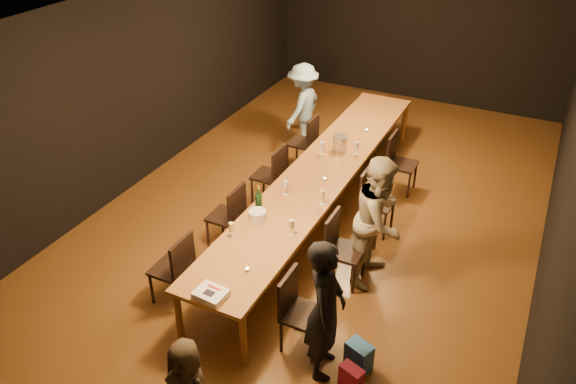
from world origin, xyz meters
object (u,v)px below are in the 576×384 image
at_px(chair_left_3, 302,142).
at_px(chair_left_0, 171,268).
at_px(birthday_cake, 211,294).
at_px(chair_left_2, 268,175).
at_px(table, 321,173).
at_px(chair_right_1, 346,250).
at_px(chair_right_2, 377,202).
at_px(chair_right_3, 402,164).
at_px(chair_right_0, 304,314).
at_px(woman_birthday, 325,310).
at_px(ice_bucket, 340,143).
at_px(man_blue, 303,106).
at_px(chair_left_1, 225,215).
at_px(woman_tan, 380,220).
at_px(champagne_bottle, 259,198).
at_px(plate_stack, 258,215).

bearing_deg(chair_left_3, chair_left_0, -180.00).
bearing_deg(birthday_cake, chair_left_2, 111.47).
xyz_separation_m(chair_left_0, birthday_cake, (0.87, -0.46, 0.32)).
distance_m(table, chair_left_2, 0.88).
xyz_separation_m(chair_left_2, chair_left_3, (0.00, 1.20, 0.00)).
relative_size(chair_right_1, chair_left_2, 1.00).
xyz_separation_m(table, chair_right_2, (0.85, 0.00, -0.24)).
xyz_separation_m(table, birthday_cake, (0.02, -2.86, 0.08)).
distance_m(chair_right_1, chair_left_2, 2.08).
height_order(chair_right_3, birthday_cake, chair_right_3).
distance_m(chair_right_1, chair_right_3, 2.40).
height_order(chair_right_0, woman_birthday, woman_birthday).
bearing_deg(chair_right_2, table, -90.00).
distance_m(chair_right_2, ice_bucket, 1.16).
relative_size(chair_right_2, chair_left_3, 1.00).
bearing_deg(chair_left_0, woman_birthday, -94.98).
height_order(table, man_blue, man_blue).
relative_size(chair_right_0, chair_left_3, 1.00).
bearing_deg(chair_right_3, chair_left_3, -90.00).
relative_size(chair_right_2, chair_left_1, 1.00).
relative_size(chair_left_0, birthday_cake, 2.78).
xyz_separation_m(chair_left_1, woman_tan, (2.00, 0.28, 0.37)).
bearing_deg(birthday_cake, champagne_bottle, 105.91).
relative_size(chair_right_3, woman_birthday, 0.58).
relative_size(chair_right_1, woman_tan, 0.56).
relative_size(chair_right_0, plate_stack, 4.29).
xyz_separation_m(chair_left_2, birthday_cake, (0.87, -2.86, 0.32)).
bearing_deg(champagne_bottle, birthday_cake, -78.61).
relative_size(chair_right_0, chair_left_0, 1.00).
bearing_deg(chair_right_3, chair_left_1, -35.31).
bearing_deg(chair_left_3, chair_right_0, -154.72).
bearing_deg(chair_right_3, man_blue, -110.12).
bearing_deg(chair_right_3, birthday_cake, -11.52).
distance_m(chair_right_3, woman_tan, 2.17).
distance_m(table, chair_right_3, 1.49).
bearing_deg(chair_right_2, birthday_cake, -16.13).
distance_m(chair_right_1, birthday_cake, 1.88).
height_order(chair_left_1, champagne_bottle, champagne_bottle).
bearing_deg(chair_left_3, chair_left_2, -180.00).
relative_size(woman_tan, man_blue, 1.10).
relative_size(chair_left_2, woman_tan, 0.56).
distance_m(chair_left_0, champagne_bottle, 1.34).
xyz_separation_m(table, chair_right_0, (0.85, -2.40, -0.24)).
distance_m(chair_right_3, birthday_cake, 4.16).
xyz_separation_m(chair_right_0, woman_birthday, (0.30, -0.17, 0.34)).
bearing_deg(ice_bucket, chair_left_1, -114.45).
distance_m(man_blue, champagne_bottle, 3.34).
xyz_separation_m(chair_right_1, chair_left_2, (-1.70, 1.20, 0.00)).
height_order(chair_right_3, woman_birthday, woman_birthday).
bearing_deg(chair_left_3, table, -144.69).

